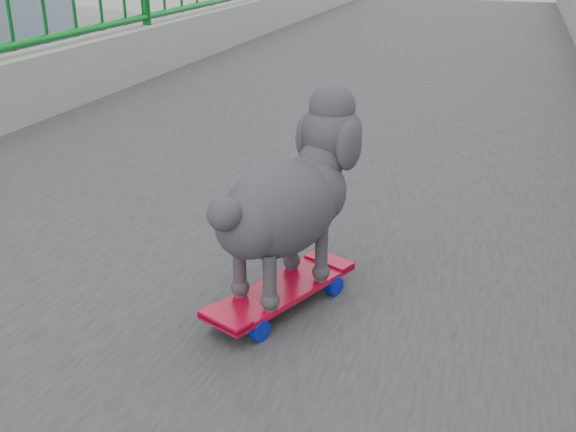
% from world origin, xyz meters
% --- Properties ---
extents(skateboard, '(0.28, 0.44, 0.06)m').
position_xyz_m(skateboard, '(0.36, 3.43, 7.04)').
color(skateboard, red).
rests_on(skateboard, footbridge).
extents(poodle, '(0.32, 0.47, 0.41)m').
position_xyz_m(poodle, '(0.37, 3.46, 7.28)').
color(poodle, '#2A282D').
rests_on(poodle, skateboard).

